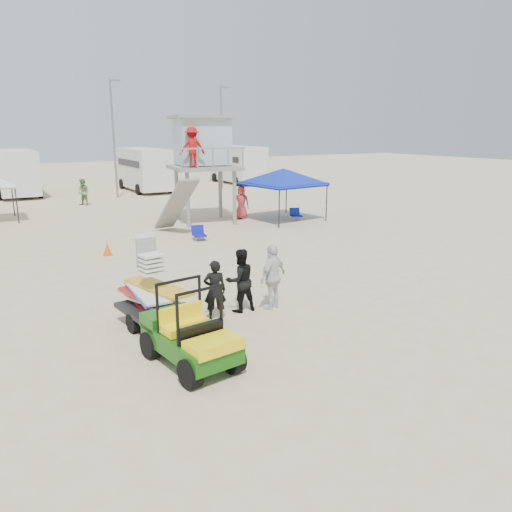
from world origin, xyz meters
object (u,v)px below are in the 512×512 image
canopy_blue (283,171)px  man_left (215,290)px  utility_cart (190,329)px  lifeguard_tower (201,146)px  surf_trailer (152,295)px

canopy_blue → man_left: bearing=-129.6°
utility_cart → man_left: 2.54m
lifeguard_tower → canopy_blue: bearing=-22.1°
utility_cart → man_left: size_ratio=1.52×
utility_cart → canopy_blue: (10.86, 13.32, 1.78)m
surf_trailer → man_left: surf_trailer is taller
surf_trailer → canopy_blue: 15.55m
utility_cart → lifeguard_tower: lifeguard_tower is taller
utility_cart → canopy_blue: bearing=50.8°
canopy_blue → utility_cart: bearing=-129.2°
surf_trailer → canopy_blue: bearing=45.3°
man_left → surf_trailer: bearing=8.9°
utility_cart → surf_trailer: size_ratio=0.99×
utility_cart → lifeguard_tower: 16.74m
surf_trailer → canopy_blue: canopy_blue is taller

